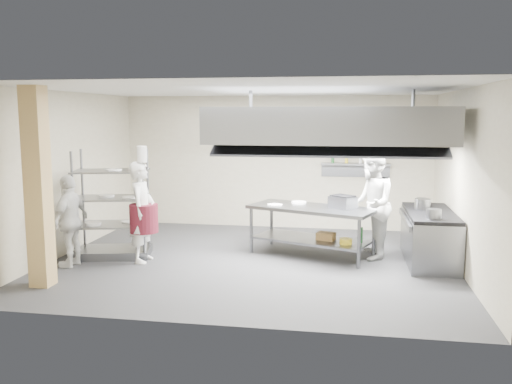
% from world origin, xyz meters
% --- Properties ---
extents(floor, '(7.00, 7.00, 0.00)m').
position_xyz_m(floor, '(0.00, 0.00, 0.00)').
color(floor, '#272729').
rests_on(floor, ground).
extents(ceiling, '(7.00, 7.00, 0.00)m').
position_xyz_m(ceiling, '(0.00, 0.00, 3.00)').
color(ceiling, silver).
rests_on(ceiling, wall_back).
extents(wall_back, '(7.00, 0.00, 7.00)m').
position_xyz_m(wall_back, '(0.00, 3.00, 1.50)').
color(wall_back, '#AEA48A').
rests_on(wall_back, ground).
extents(wall_left, '(0.00, 6.00, 6.00)m').
position_xyz_m(wall_left, '(-3.50, 0.00, 1.50)').
color(wall_left, '#AEA48A').
rests_on(wall_left, ground).
extents(wall_right, '(0.00, 6.00, 6.00)m').
position_xyz_m(wall_right, '(3.50, 0.00, 1.50)').
color(wall_right, '#AEA48A').
rests_on(wall_right, ground).
extents(column, '(0.30, 0.30, 3.00)m').
position_xyz_m(column, '(-2.90, -1.90, 1.50)').
color(column, tan).
rests_on(column, floor).
extents(exhaust_hood, '(4.00, 2.50, 0.60)m').
position_xyz_m(exhaust_hood, '(1.30, 0.40, 2.40)').
color(exhaust_hood, gray).
rests_on(exhaust_hood, ceiling).
extents(hood_strip_a, '(1.60, 0.12, 0.04)m').
position_xyz_m(hood_strip_a, '(0.40, 0.40, 2.08)').
color(hood_strip_a, white).
rests_on(hood_strip_a, exhaust_hood).
extents(hood_strip_b, '(1.60, 0.12, 0.04)m').
position_xyz_m(hood_strip_b, '(2.20, 0.40, 2.08)').
color(hood_strip_b, white).
rests_on(hood_strip_b, exhaust_hood).
extents(wall_shelf, '(1.50, 0.28, 0.04)m').
position_xyz_m(wall_shelf, '(1.80, 2.84, 1.50)').
color(wall_shelf, gray).
rests_on(wall_shelf, wall_back).
extents(island, '(2.46, 1.69, 0.91)m').
position_xyz_m(island, '(1.00, 0.57, 0.46)').
color(island, slate).
rests_on(island, floor).
extents(island_worktop, '(2.46, 1.69, 0.06)m').
position_xyz_m(island_worktop, '(1.00, 0.57, 0.88)').
color(island_worktop, gray).
rests_on(island_worktop, island).
extents(island_undershelf, '(2.25, 1.54, 0.04)m').
position_xyz_m(island_undershelf, '(1.00, 0.57, 0.30)').
color(island_undershelf, slate).
rests_on(island_undershelf, island).
extents(pass_rack, '(1.44, 1.04, 1.95)m').
position_xyz_m(pass_rack, '(-2.56, -0.12, 0.98)').
color(pass_rack, slate).
rests_on(pass_rack, floor).
extents(cooking_range, '(0.80, 2.00, 0.84)m').
position_xyz_m(cooking_range, '(3.08, 0.50, 0.42)').
color(cooking_range, gray).
rests_on(cooking_range, floor).
extents(range_top, '(0.78, 1.96, 0.06)m').
position_xyz_m(range_top, '(3.08, 0.50, 0.87)').
color(range_top, black).
rests_on(range_top, cooking_range).
extents(chef_head, '(0.45, 0.66, 1.77)m').
position_xyz_m(chef_head, '(-1.90, -0.34, 0.89)').
color(chef_head, white).
rests_on(chef_head, floor).
extents(chef_line, '(0.77, 0.98, 1.96)m').
position_xyz_m(chef_line, '(2.06, 0.57, 0.98)').
color(chef_line, white).
rests_on(chef_line, floor).
extents(chef_plating, '(0.47, 0.96, 1.58)m').
position_xyz_m(chef_plating, '(-3.00, -0.83, 0.79)').
color(chef_plating, white).
rests_on(chef_plating, floor).
extents(griddle, '(0.54, 0.53, 0.21)m').
position_xyz_m(griddle, '(1.56, 0.52, 1.01)').
color(griddle, slate).
rests_on(griddle, island_worktop).
extents(wicker_basket, '(0.37, 0.30, 0.14)m').
position_xyz_m(wicker_basket, '(1.27, 0.48, 0.39)').
color(wicker_basket, olive).
rests_on(wicker_basket, island_undershelf).
extents(stockpot, '(0.28, 0.28, 0.19)m').
position_xyz_m(stockpot, '(2.96, 0.68, 1.00)').
color(stockpot, slate).
rests_on(stockpot, range_top).
extents(plate_stack, '(0.28, 0.28, 0.05)m').
position_xyz_m(plate_stack, '(-2.56, -0.12, 0.62)').
color(plate_stack, white).
rests_on(plate_stack, pass_rack).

